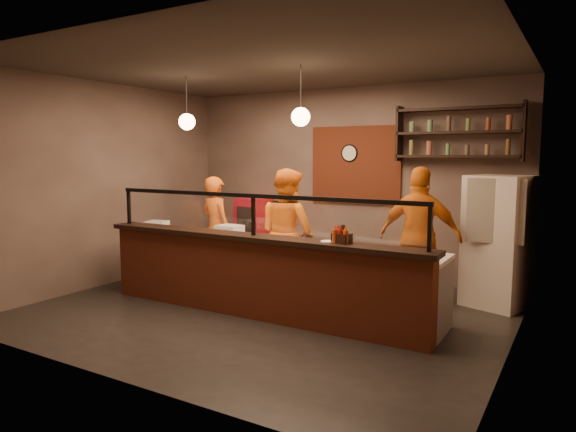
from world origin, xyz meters
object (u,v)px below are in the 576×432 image
Objects in this scene: cook_right at (420,236)px; cook_mid at (287,233)px; pizza_dough at (320,245)px; red_cooler at (254,233)px; condiment_caddy at (342,238)px; wall_clock at (350,153)px; cook_left at (216,229)px; pepper_mill at (343,234)px; fridge at (498,241)px.

cook_mid is at bearing 14.71° from cook_right.
red_cooler is at bearing 140.67° from pizza_dough.
cook_right is 1.65m from condiment_caddy.
cook_mid is (-0.24, -1.68, -1.16)m from wall_clock.
red_cooler is (-0.01, 1.13, -0.22)m from cook_left.
pizza_dough is at bearing 137.46° from pepper_mill.
wall_clock reaches higher than pizza_dough.
cook_right reaches higher than cook_mid.
cook_right is 1.46m from pizza_dough.
condiment_caddy is (1.34, -1.04, 0.18)m from cook_mid.
cook_mid is 1.88m from cook_right.
red_cooler is (-1.76, -0.31, -1.46)m from wall_clock.
pepper_mill is (0.01, -0.00, 0.05)m from condiment_caddy.
red_cooler is at bearing 140.03° from pepper_mill.
cook_mid is at bearing -142.40° from fridge.
cook_mid is at bearing -36.12° from red_cooler.
cook_mid is at bearing -174.29° from cook_left.
cook_mid is 2.06m from red_cooler.
pepper_mill is at bearing -42.54° from pizza_dough.
pizza_dough is 2.66× the size of condiment_caddy.
condiment_caddy is at bearing -43.27° from pizza_dough.
cook_left reaches higher than red_cooler.
wall_clock is 1.49× the size of condiment_caddy.
cook_left is 1.53m from cook_mid.
cook_right reaches higher than red_cooler.
pepper_mill is at bearing -34.13° from red_cooler.
wall_clock is at bearing 112.31° from pepper_mill.
wall_clock reaches higher than cook_mid.
wall_clock is 1.42× the size of pepper_mill.
cook_mid is at bearing 142.12° from condiment_caddy.
cook_left is 4.32m from fridge.
cook_mid is 9.32× the size of condiment_caddy.
red_cooler is at bearing -170.01° from wall_clock.
cook_right is 3.57× the size of pizza_dough.
cook_left is 8.15× the size of pepper_mill.
condiment_caddy is 0.95× the size of pepper_mill.
pepper_mill reaches higher than condiment_caddy.
condiment_caddy is (-0.46, -1.57, 0.16)m from cook_right.
red_cooler is at bearing -15.80° from cook_right.
pizza_dough is at bearing -33.49° from red_cooler.
cook_mid is 1.71m from condiment_caddy.
fridge is (4.25, 0.77, 0.04)m from cook_left.
cook_left is 3.15m from pepper_mill.
pepper_mill is at bearing -106.52° from fridge.
pepper_mill is at bearing 162.06° from cook_mid.
fridge is (0.94, 0.47, -0.06)m from cook_right.
cook_left reaches higher than pizza_dough.
cook_mid is 3.50× the size of pizza_dough.
condiment_caddy is at bearing 178.42° from pepper_mill.
condiment_caddy is (2.85, -1.28, 0.25)m from cook_left.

